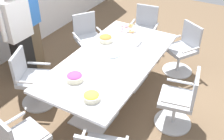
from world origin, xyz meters
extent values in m
cube|color=brown|center=(0.00, 0.00, -0.01)|extent=(10.00, 10.00, 0.01)
cube|color=silver|center=(0.00, 0.00, 0.73)|extent=(2.40, 1.20, 0.04)
cube|color=silver|center=(-0.55, 0.00, 0.01)|extent=(0.56, 0.56, 0.02)
cylinder|color=silver|center=(-0.55, 0.00, 0.37)|extent=(0.09, 0.09, 0.69)
cube|color=silver|center=(0.55, 0.00, 0.01)|extent=(0.56, 0.56, 0.02)
cylinder|color=silver|center=(0.55, 0.00, 0.37)|extent=(0.09, 0.09, 0.69)
cylinder|color=silver|center=(1.26, -0.68, 0.01)|extent=(0.74, 0.74, 0.02)
cylinder|color=silver|center=(1.26, -0.68, 0.23)|extent=(0.05, 0.05, 0.41)
cube|color=#ADB2BC|center=(1.26, -0.68, 0.46)|extent=(0.63, 0.63, 0.06)
cube|color=#ADB2BC|center=(1.44, -0.79, 0.70)|extent=(0.26, 0.39, 0.42)
cube|color=silver|center=(1.13, -0.89, 0.58)|extent=(0.33, 0.22, 0.02)
cube|color=silver|center=(1.39, -0.47, 0.58)|extent=(0.33, 0.22, 0.02)
cylinder|color=silver|center=(1.62, 0.20, 0.01)|extent=(0.61, 0.61, 0.02)
cylinder|color=silver|center=(1.62, 0.20, 0.23)|extent=(0.05, 0.05, 0.41)
cube|color=#ADB2BC|center=(1.62, 0.20, 0.46)|extent=(0.52, 0.52, 0.06)
cube|color=#ADB2BC|center=(1.83, 0.23, 0.70)|extent=(0.10, 0.44, 0.42)
cube|color=silver|center=(1.65, -0.04, 0.58)|extent=(0.37, 0.08, 0.02)
cube|color=silver|center=(1.59, 0.44, 0.58)|extent=(0.37, 0.08, 0.02)
cylinder|color=silver|center=(0.76, 0.93, 0.01)|extent=(0.75, 0.75, 0.02)
cylinder|color=silver|center=(0.76, 0.93, 0.23)|extent=(0.05, 0.05, 0.41)
cube|color=#ADB2BC|center=(0.76, 0.93, 0.46)|extent=(0.64, 0.64, 0.06)
cube|color=#ADB2BC|center=(0.88, 1.11, 0.70)|extent=(0.39, 0.28, 0.42)
cube|color=silver|center=(0.96, 0.79, 0.58)|extent=(0.23, 0.32, 0.02)
cube|color=silver|center=(0.56, 1.07, 0.58)|extent=(0.23, 0.32, 0.02)
cylinder|color=silver|center=(-0.67, 0.96, 0.01)|extent=(0.71, 0.71, 0.02)
cylinder|color=silver|center=(-0.67, 0.96, 0.23)|extent=(0.05, 0.05, 0.41)
cube|color=#ADB2BC|center=(-0.67, 0.96, 0.46)|extent=(0.61, 0.61, 0.06)
cube|color=#ADB2BC|center=(-0.75, 1.15, 0.70)|extent=(0.42, 0.21, 0.42)
cube|color=silver|center=(-0.45, 1.06, 0.58)|extent=(0.18, 0.35, 0.02)
cube|color=silver|center=(-0.89, 0.86, 0.58)|extent=(0.18, 0.35, 0.02)
cube|color=#ADB2BC|center=(-1.60, 0.27, 0.46)|extent=(0.55, 0.55, 0.06)
cube|color=#ADB2BC|center=(-1.80, 0.31, 0.70)|extent=(0.14, 0.43, 0.42)
cube|color=silver|center=(-1.54, 0.50, 0.58)|extent=(0.37, 0.11, 0.02)
cylinder|color=silver|center=(-0.05, -1.05, 0.01)|extent=(0.63, 0.63, 0.02)
cylinder|color=silver|center=(-0.05, -1.05, 0.23)|extent=(0.05, 0.05, 0.41)
cube|color=#ADB2BC|center=(-0.05, -1.05, 0.46)|extent=(0.54, 0.54, 0.06)
cube|color=#ADB2BC|center=(-0.01, -1.26, 0.70)|extent=(0.44, 0.12, 0.42)
cube|color=silver|center=(-0.29, -1.10, 0.58)|extent=(0.10, 0.37, 0.02)
cube|color=silver|center=(0.19, -1.00, 0.58)|extent=(0.10, 0.37, 0.02)
cube|color=black|center=(-0.29, 1.57, 0.41)|extent=(0.32, 0.20, 0.82)
cube|color=white|center=(-0.29, 1.57, 1.15)|extent=(0.44, 0.23, 0.65)
cylinder|color=white|center=(-0.02, 1.56, 1.18)|extent=(0.08, 0.08, 0.59)
cylinder|color=white|center=(-0.55, 1.57, 1.18)|extent=(0.08, 0.08, 0.59)
cube|color=brown|center=(0.05, 1.69, 0.44)|extent=(0.34, 0.23, 0.88)
cube|color=blue|center=(0.05, 1.69, 1.22)|extent=(0.46, 0.26, 0.69)
cylinder|color=blue|center=(-0.22, 1.67, 1.26)|extent=(0.09, 0.09, 0.62)
cylinder|color=beige|center=(0.42, 0.36, 0.79)|extent=(0.23, 0.23, 0.08)
ellipsoid|color=#AD702D|center=(0.42, 0.36, 0.83)|extent=(0.20, 0.20, 0.07)
cylinder|color=beige|center=(-0.91, -0.23, 0.78)|extent=(0.21, 0.21, 0.07)
ellipsoid|color=yellow|center=(-0.91, -0.23, 0.82)|extent=(0.19, 0.19, 0.06)
cylinder|color=beige|center=(-0.69, 0.17, 0.79)|extent=(0.23, 0.23, 0.07)
ellipsoid|color=#9E3D8E|center=(-0.69, 0.17, 0.82)|extent=(0.20, 0.20, 0.07)
cylinder|color=white|center=(0.97, 0.22, 0.76)|extent=(0.33, 0.33, 0.01)
torus|color=tan|center=(1.09, 0.23, 0.78)|extent=(0.11, 0.11, 0.03)
torus|color=pink|center=(1.05, 0.30, 0.78)|extent=(0.11, 0.11, 0.03)
torus|color=pink|center=(0.96, 0.33, 0.78)|extent=(0.11, 0.11, 0.03)
torus|color=pink|center=(0.88, 0.29, 0.78)|extent=(0.11, 0.11, 0.03)
torus|color=white|center=(0.86, 0.21, 0.78)|extent=(0.11, 0.11, 0.03)
torus|color=tan|center=(0.90, 0.13, 0.78)|extent=(0.11, 0.11, 0.03)
torus|color=white|center=(0.95, 0.11, 0.78)|extent=(0.11, 0.11, 0.03)
torus|color=white|center=(1.04, 0.13, 0.78)|extent=(0.11, 0.11, 0.03)
cylinder|color=white|center=(0.11, 0.05, 0.75)|extent=(0.23, 0.23, 0.01)
cylinder|color=silver|center=(0.11, 0.05, 0.76)|extent=(0.23, 0.23, 0.01)
cylinder|color=white|center=(0.11, 0.05, 0.77)|extent=(0.23, 0.23, 0.01)
cylinder|color=silver|center=(0.11, 0.05, 0.77)|extent=(0.23, 0.23, 0.01)
cylinder|color=white|center=(0.11, 0.05, 0.78)|extent=(0.23, 0.23, 0.01)
cube|color=white|center=(0.60, -0.08, 0.79)|extent=(0.19, 0.19, 0.07)
camera|label=1|loc=(-2.95, -1.68, 2.93)|focal=43.67mm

